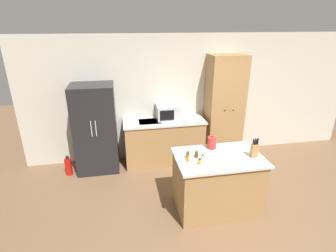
# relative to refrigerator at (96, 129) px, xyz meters

# --- Properties ---
(ground_plane) EXTENTS (14.00, 14.00, 0.00)m
(ground_plane) POSITION_rel_refrigerator_xyz_m (2.11, -1.97, -0.87)
(ground_plane) COLOR brown
(wall_back) EXTENTS (7.20, 0.06, 2.60)m
(wall_back) POSITION_rel_refrigerator_xyz_m (2.11, 0.36, 0.43)
(wall_back) COLOR beige
(wall_back) RESTS_ON ground_plane
(refrigerator) EXTENTS (0.80, 0.68, 1.74)m
(refrigerator) POSITION_rel_refrigerator_xyz_m (0.00, 0.00, 0.00)
(refrigerator) COLOR black
(refrigerator) RESTS_ON ground_plane
(back_counter) EXTENTS (1.66, 0.64, 0.94)m
(back_counter) POSITION_rel_refrigerator_xyz_m (1.35, 0.03, -0.40)
(back_counter) COLOR #9E7547
(back_counter) RESTS_ON ground_plane
(pantry_cabinet) EXTENTS (0.74, 0.53, 2.21)m
(pantry_cabinet) POSITION_rel_refrigerator_xyz_m (2.65, 0.08, 0.24)
(pantry_cabinet) COLOR #9E7547
(pantry_cabinet) RESTS_ON ground_plane
(kitchen_island) EXTENTS (1.31, 0.87, 0.92)m
(kitchen_island) POSITION_rel_refrigerator_xyz_m (1.91, -1.61, -0.40)
(kitchen_island) COLOR #9E7547
(kitchen_island) RESTS_ON ground_plane
(microwave) EXTENTS (0.47, 0.41, 0.29)m
(microwave) POSITION_rel_refrigerator_xyz_m (1.45, 0.11, 0.21)
(microwave) COLOR #B2B5B7
(microwave) RESTS_ON back_counter
(knife_block) EXTENTS (0.10, 0.07, 0.30)m
(knife_block) POSITION_rel_refrigerator_xyz_m (2.41, -1.72, 0.17)
(knife_block) COLOR #9E7547
(knife_block) RESTS_ON kitchen_island
(spice_bottle_tall_dark) EXTENTS (0.05, 0.05, 0.09)m
(spice_bottle_tall_dark) POSITION_rel_refrigerator_xyz_m (1.63, -1.67, 0.10)
(spice_bottle_tall_dark) COLOR beige
(spice_bottle_tall_dark) RESTS_ON kitchen_island
(spice_bottle_short_red) EXTENTS (0.05, 0.05, 0.11)m
(spice_bottle_short_red) POSITION_rel_refrigerator_xyz_m (1.57, -1.57, 0.10)
(spice_bottle_short_red) COLOR #563319
(spice_bottle_short_red) RESTS_ON kitchen_island
(spice_bottle_amber_oil) EXTENTS (0.04, 0.04, 0.13)m
(spice_bottle_amber_oil) POSITION_rel_refrigerator_xyz_m (1.42, -1.67, 0.11)
(spice_bottle_amber_oil) COLOR gold
(spice_bottle_amber_oil) RESTS_ON kitchen_island
(spice_bottle_green_herb) EXTENTS (0.04, 0.04, 0.08)m
(spice_bottle_green_herb) POSITION_rel_refrigerator_xyz_m (1.55, -1.77, 0.09)
(spice_bottle_green_herb) COLOR orange
(spice_bottle_green_herb) RESTS_ON kitchen_island
(spice_bottle_pale_salt) EXTENTS (0.05, 0.05, 0.11)m
(spice_bottle_pale_salt) POSITION_rel_refrigerator_xyz_m (1.44, -1.57, 0.11)
(spice_bottle_pale_salt) COLOR #B2281E
(spice_bottle_pale_salt) RESTS_ON kitchen_island
(kettle) EXTENTS (0.15, 0.15, 0.21)m
(kettle) POSITION_rel_refrigerator_xyz_m (1.89, -1.32, 0.15)
(kettle) COLOR #B72D28
(kettle) RESTS_ON kitchen_island
(fire_extinguisher) EXTENTS (0.13, 0.13, 0.40)m
(fire_extinguisher) POSITION_rel_refrigerator_xyz_m (-0.57, -0.15, -0.69)
(fire_extinguisher) COLOR red
(fire_extinguisher) RESTS_ON ground_plane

